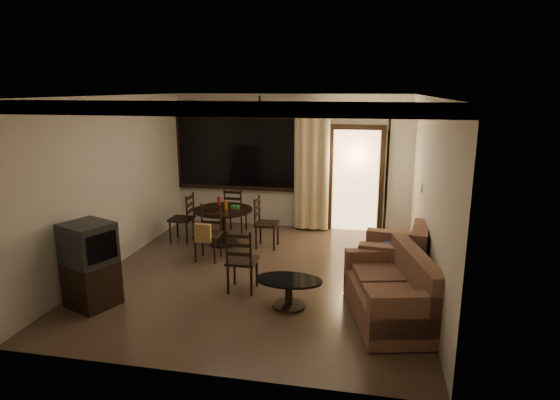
% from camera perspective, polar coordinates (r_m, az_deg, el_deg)
% --- Properties ---
extents(ground, '(5.50, 5.50, 0.00)m').
position_cam_1_polar(ground, '(7.61, -2.29, -9.02)').
color(ground, '#7F6651').
rests_on(ground, ground).
extents(room_shell, '(5.50, 6.70, 5.50)m').
position_cam_1_polar(room_shell, '(8.74, 4.14, 6.35)').
color(room_shell, beige).
rests_on(room_shell, ground).
extents(dining_table, '(1.11, 1.11, 0.91)m').
position_cam_1_polar(dining_table, '(8.91, -6.92, -1.99)').
color(dining_table, black).
rests_on(dining_table, ground).
extents(dining_chair_west, '(0.42, 0.42, 0.95)m').
position_cam_1_polar(dining_chair_west, '(9.28, -11.80, -3.27)').
color(dining_chair_west, black).
rests_on(dining_chair_west, ground).
extents(dining_chair_east, '(0.42, 0.42, 0.95)m').
position_cam_1_polar(dining_chair_east, '(8.76, -1.67, -3.97)').
color(dining_chair_east, black).
rests_on(dining_chair_east, ground).
extents(dining_chair_south, '(0.42, 0.48, 0.95)m').
position_cam_1_polar(dining_chair_south, '(8.21, -8.77, -5.19)').
color(dining_chair_south, black).
rests_on(dining_chair_south, ground).
extents(dining_chair_north, '(0.42, 0.42, 0.95)m').
position_cam_1_polar(dining_chair_north, '(9.70, -5.42, -2.29)').
color(dining_chair_north, black).
rests_on(dining_chair_north, ground).
extents(tv_cabinet, '(0.78, 0.75, 1.17)m').
position_cam_1_polar(tv_cabinet, '(6.88, -22.14, -7.31)').
color(tv_cabinet, black).
rests_on(tv_cabinet, ground).
extents(sofa, '(1.23, 1.80, 0.88)m').
position_cam_1_polar(sofa, '(6.27, 13.70, -11.06)').
color(sofa, '#492322').
rests_on(sofa, ground).
extents(armchair, '(1.05, 1.05, 0.94)m').
position_cam_1_polar(armchair, '(7.27, 14.14, -7.26)').
color(armchair, '#492322').
rests_on(armchair, ground).
extents(coffee_table, '(0.91, 0.55, 0.40)m').
position_cam_1_polar(coffee_table, '(6.46, 1.08, -10.71)').
color(coffee_table, black).
rests_on(coffee_table, ground).
extents(side_chair, '(0.43, 0.43, 0.97)m').
position_cam_1_polar(side_chair, '(6.95, -4.61, -8.75)').
color(side_chair, black).
rests_on(side_chair, ground).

